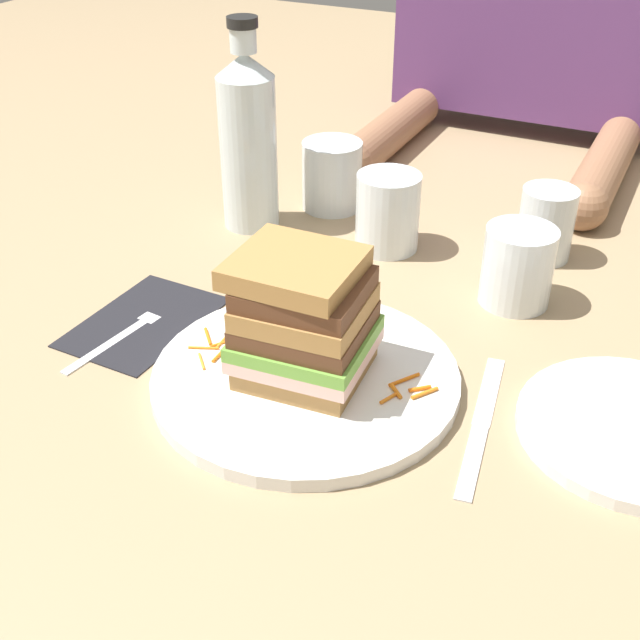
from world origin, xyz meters
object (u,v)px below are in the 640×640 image
object	(u,v)px
knife	(480,426)
water_bottle	(248,139)
juice_glass	(517,269)
empty_tumbler_0	(388,212)
side_plate	(634,429)
empty_tumbler_1	(546,224)
napkin_dark	(144,321)
fork	(128,328)
main_plate	(306,378)
sandwich	(304,320)
empty_tumbler_2	(332,175)

from	to	relation	value
knife	water_bottle	distance (m)	0.48
juice_glass	water_bottle	distance (m)	0.36
empty_tumbler_0	side_plate	world-z (taller)	empty_tumbler_0
water_bottle	empty_tumbler_1	bearing A→B (deg)	11.84
napkin_dark	side_plate	world-z (taller)	side_plate
water_bottle	empty_tumbler_0	size ratio (longest dim) A/B	2.74
juice_glass	empty_tumbler_1	size ratio (longest dim) A/B	1.00
knife	water_bottle	size ratio (longest dim) A/B	0.78
empty_tumbler_0	fork	bearing A→B (deg)	-119.38
juice_glass	side_plate	distance (m)	0.23
knife	juice_glass	xyz separation A→B (m)	(-0.03, 0.22, 0.04)
juice_glass	empty_tumbler_0	bearing A→B (deg)	161.65
main_plate	sandwich	size ratio (longest dim) A/B	2.33
side_plate	napkin_dark	bearing A→B (deg)	-175.23
water_bottle	napkin_dark	bearing A→B (deg)	-85.92
napkin_dark	sandwich	bearing A→B (deg)	-5.47
main_plate	water_bottle	distance (m)	0.37
empty_tumbler_1	napkin_dark	bearing A→B (deg)	-135.69
empty_tumbler_2	side_plate	bearing A→B (deg)	-35.15
napkin_dark	juice_glass	bearing A→B (deg)	32.50
napkin_dark	empty_tumbler_1	distance (m)	0.47
main_plate	fork	world-z (taller)	main_plate
empty_tumbler_0	empty_tumbler_2	bearing A→B (deg)	145.51
sandwich	water_bottle	xyz separation A→B (m)	(-0.22, 0.27, 0.04)
water_bottle	empty_tumbler_1	xyz separation A→B (m)	(0.36, 0.07, -0.07)
main_plate	empty_tumbler_1	world-z (taller)	empty_tumbler_1
empty_tumbler_1	side_plate	size ratio (longest dim) A/B	0.43
main_plate	fork	distance (m)	0.20
empty_tumbler_2	empty_tumbler_1	bearing A→B (deg)	-3.23
sandwich	juice_glass	world-z (taller)	sandwich
water_bottle	empty_tumbler_2	world-z (taller)	water_bottle
knife	empty_tumbler_0	distance (m)	0.35
main_plate	empty_tumbler_0	distance (m)	0.30
empty_tumbler_0	empty_tumbler_2	xyz separation A→B (m)	(-0.11, 0.08, -0.00)
main_plate	napkin_dark	bearing A→B (deg)	174.50
water_bottle	empty_tumbler_2	distance (m)	0.13
sandwich	water_bottle	world-z (taller)	water_bottle
knife	juice_glass	bearing A→B (deg)	97.90
napkin_dark	juice_glass	distance (m)	0.40
empty_tumbler_1	sandwich	bearing A→B (deg)	-111.64
sandwich	side_plate	world-z (taller)	sandwich
empty_tumbler_2	side_plate	size ratio (longest dim) A/B	0.45
fork	water_bottle	distance (m)	0.30
juice_glass	empty_tumbler_1	distance (m)	0.12
main_plate	empty_tumbler_0	xyz separation A→B (m)	(-0.04, 0.29, 0.04)
sandwich	knife	xyz separation A→B (m)	(0.17, 0.01, -0.07)
water_bottle	main_plate	bearing A→B (deg)	-51.48
water_bottle	empty_tumbler_2	size ratio (longest dim) A/B	2.85
sandwich	fork	bearing A→B (deg)	-179.14
side_plate	knife	bearing A→B (deg)	-157.92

